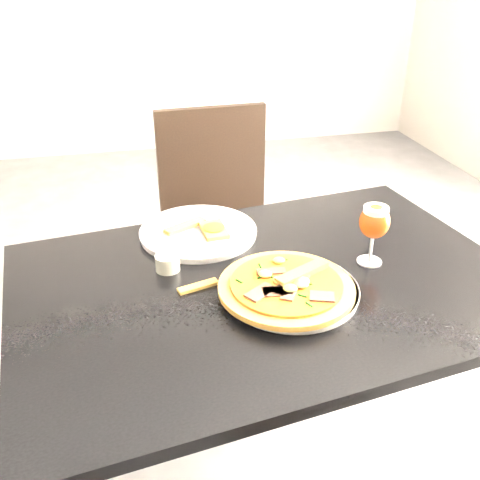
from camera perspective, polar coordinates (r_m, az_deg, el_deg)
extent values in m
plane|color=#4B4B4D|center=(1.95, -10.22, -20.07)|extent=(6.00, 6.00, 0.00)
cube|color=black|center=(1.30, 3.05, -4.79)|extent=(1.29, 0.95, 0.03)
cylinder|color=black|center=(1.72, -19.30, -12.60)|extent=(0.05, 0.05, 0.72)
cylinder|color=black|center=(1.98, 13.38, -5.66)|extent=(0.05, 0.05, 0.72)
cube|color=black|center=(2.00, -1.58, -0.76)|extent=(0.46, 0.46, 0.04)
cylinder|color=black|center=(1.97, -5.28, -10.10)|extent=(0.04, 0.04, 0.45)
cylinder|color=black|center=(2.04, 4.62, -8.45)|extent=(0.04, 0.04, 0.45)
cylinder|color=black|center=(2.25, -6.98, -4.64)|extent=(0.04, 0.04, 0.45)
cylinder|color=black|center=(2.32, 1.69, -3.39)|extent=(0.04, 0.04, 0.45)
cube|color=black|center=(2.07, -3.02, 8.14)|extent=(0.42, 0.05, 0.44)
cylinder|color=silver|center=(1.24, 5.45, -5.32)|extent=(0.35, 0.35, 0.02)
cylinder|color=olive|center=(1.22, 4.94, -5.04)|extent=(0.31, 0.31, 0.01)
cylinder|color=#B1500E|center=(1.22, 4.96, -4.65)|extent=(0.26, 0.26, 0.01)
cube|color=#49271F|center=(1.23, 6.46, -4.23)|extent=(0.06, 0.03, 0.00)
cube|color=#49271F|center=(1.26, 5.88, -3.18)|extent=(0.06, 0.07, 0.00)
cube|color=#49271F|center=(1.27, 3.21, -2.72)|extent=(0.04, 0.07, 0.00)
cube|color=#49271F|center=(1.22, 3.42, -4.25)|extent=(0.07, 0.06, 0.00)
cube|color=#49271F|center=(1.18, 3.00, -5.36)|extent=(0.07, 0.06, 0.00)
cube|color=#49271F|center=(1.15, 5.27, -6.54)|extent=(0.04, 0.07, 0.00)
cube|color=#49271F|center=(1.20, 6.29, -4.96)|extent=(0.06, 0.07, 0.00)
ellipsoid|color=#E2C449|center=(1.23, 5.70, -3.94)|extent=(0.03, 0.03, 0.01)
ellipsoid|color=#E2C449|center=(1.28, 4.01, -2.47)|extent=(0.03, 0.03, 0.01)
ellipsoid|color=#E2C449|center=(1.22, 3.96, -4.15)|extent=(0.03, 0.03, 0.01)
ellipsoid|color=#E2C449|center=(1.17, 2.31, -5.71)|extent=(0.03, 0.03, 0.01)
ellipsoid|color=#E2C449|center=(1.20, 5.27, -4.88)|extent=(0.03, 0.03, 0.01)
ellipsoid|color=#E2C449|center=(1.20, 8.59, -4.92)|extent=(0.03, 0.03, 0.01)
cube|color=#0B400C|center=(1.23, 5.02, -4.06)|extent=(0.01, 0.02, 0.00)
cube|color=#0B400C|center=(1.25, 3.75, -3.38)|extent=(0.01, 0.02, 0.00)
cube|color=#0B400C|center=(1.24, 1.40, -3.56)|extent=(0.02, 0.02, 0.00)
cube|color=#0B400C|center=(1.21, 3.43, -4.63)|extent=(0.02, 0.01, 0.00)
cube|color=#0B400C|center=(1.17, 2.87, -5.76)|extent=(0.02, 0.01, 0.00)
cube|color=#0B400C|center=(1.20, 4.91, -4.91)|extent=(0.01, 0.02, 0.00)
cube|color=#0B400C|center=(1.18, 6.26, -5.64)|extent=(0.01, 0.02, 0.00)
cube|color=#0B400C|center=(1.19, 8.69, -5.41)|extent=(0.02, 0.02, 0.00)
cube|color=#0B400C|center=(1.22, 6.48, -4.32)|extent=(0.02, 0.01, 0.00)
cube|color=#0B400C|center=(1.26, 6.91, -3.28)|extent=(0.02, 0.01, 0.00)
cube|color=olive|center=(1.25, 6.39, -3.33)|extent=(0.14, 0.09, 0.01)
cylinder|color=silver|center=(1.49, -4.47, 0.85)|extent=(0.44, 0.44, 0.02)
cube|color=olive|center=(1.50, -5.86, 1.50)|extent=(0.13, 0.09, 0.01)
cube|color=olive|center=(1.47, -2.80, 1.08)|extent=(0.07, 0.11, 0.01)
cylinder|color=#B1500E|center=(1.46, -2.81, 1.33)|extent=(0.06, 0.06, 0.00)
cube|color=olive|center=(1.26, -4.49, -4.94)|extent=(0.10, 0.05, 0.01)
cylinder|color=beige|center=(1.33, -7.73, -2.42)|extent=(0.06, 0.06, 0.04)
cylinder|color=gold|center=(1.32, -7.77, -1.89)|extent=(0.05, 0.05, 0.01)
cylinder|color=#B4B8BD|center=(1.40, 13.62, -2.23)|extent=(0.06, 0.06, 0.00)
cylinder|color=#B4B8BD|center=(1.38, 13.79, -0.95)|extent=(0.01, 0.01, 0.07)
ellipsoid|color=#92350E|center=(1.34, 14.16, 1.91)|extent=(0.08, 0.08, 0.09)
cylinder|color=silver|center=(1.33, 14.33, 3.15)|extent=(0.06, 0.06, 0.01)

